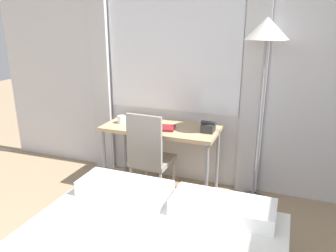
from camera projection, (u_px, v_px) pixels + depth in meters
The scene contains 7 objects.
wall_back_with_window at pixel (207, 68), 3.56m from camera, with size 5.71×0.13×2.70m.
desk at pixel (161, 132), 3.57m from camera, with size 1.25×0.57×0.75m.
desk_chair at pixel (149, 154), 3.36m from camera, with size 0.42×0.42×0.98m.
standing_lamp at pixel (266, 45), 3.03m from camera, with size 0.40×0.40×1.88m.
telephone at pixel (208, 127), 3.36m from camera, with size 0.15×0.15×0.11m.
book at pixel (162, 128), 3.47m from camera, with size 0.30×0.24×0.02m.
mug at pixel (122, 119), 3.66m from camera, with size 0.09×0.09×0.08m.
Camera 1 is at (0.82, -0.28, 1.84)m, focal length 35.00 mm.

